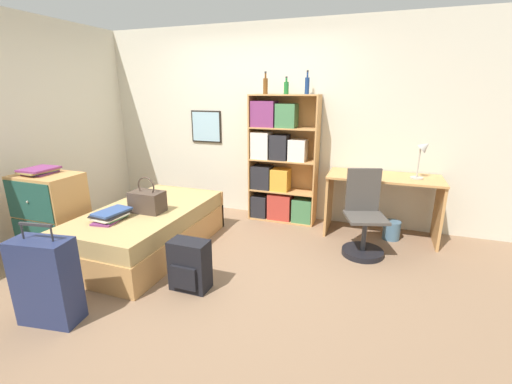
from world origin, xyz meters
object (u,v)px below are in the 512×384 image
at_px(handbag, 147,201).
at_px(bottle_green, 265,86).
at_px(bottle_clear, 307,85).
at_px(desk_lamp, 423,153).
at_px(bottle_brown, 286,87).
at_px(bookcase, 279,165).
at_px(dresser, 52,214).
at_px(backpack, 190,266).
at_px(bed, 149,229).
at_px(book_stack_on_bed, 111,215).
at_px(desk_chair, 363,227).
at_px(waste_bin, 392,230).
at_px(desk, 382,194).
at_px(magazine_pile_on_dresser, 39,171).
at_px(suitcase, 46,281).

relative_size(handbag, bottle_green, 1.39).
height_order(bottle_clear, desk_lamp, bottle_clear).
bearing_deg(bottle_brown, bookcase, -159.73).
distance_m(dresser, backpack, 1.83).
distance_m(bottle_green, backpack, 2.52).
bearing_deg(handbag, bed, 131.92).
bearing_deg(book_stack_on_bed, bookcase, 56.35).
relative_size(book_stack_on_bed, bottle_clear, 1.40).
distance_m(bottle_green, desk_chair, 2.14).
distance_m(desk_lamp, waste_bin, 0.98).
distance_m(bed, bookcase, 1.86).
relative_size(desk_lamp, waste_bin, 2.00).
height_order(bottle_brown, desk_lamp, bottle_brown).
height_order(handbag, book_stack_on_bed, handbag).
relative_size(book_stack_on_bed, desk_chair, 0.43).
bearing_deg(desk, magazine_pile_on_dresser, -154.21).
height_order(desk_lamp, desk_chair, desk_lamp).
xyz_separation_m(handbag, suitcase, (-0.01, -1.25, -0.26)).
relative_size(bookcase, desk_lamp, 3.73).
relative_size(bed, magazine_pile_on_dresser, 5.26).
xyz_separation_m(suitcase, bottle_green, (0.84, 2.73, 1.46)).
relative_size(desk_lamp, backpack, 0.98).
height_order(book_stack_on_bed, bottle_clear, bottle_clear).
xyz_separation_m(magazine_pile_on_dresser, bottle_clear, (2.46, 1.86, 0.88)).
bearing_deg(handbag, book_stack_on_bed, -119.30).
bearing_deg(backpack, dresser, 174.74).
bearing_deg(magazine_pile_on_dresser, handbag, 16.30).
bearing_deg(dresser, bookcase, 41.32).
bearing_deg(desk, handbag, -150.23).
bearing_deg(bottle_brown, dresser, -139.26).
bearing_deg(backpack, waste_bin, 45.71).
distance_m(handbag, desk, 2.73).
distance_m(bookcase, desk_chair, 1.45).
height_order(bookcase, desk_lamp, bookcase).
bearing_deg(bottle_clear, book_stack_on_bed, -129.61).
bearing_deg(bed, backpack, -33.91).
bearing_deg(bottle_brown, magazine_pile_on_dresser, -140.18).
height_order(dresser, desk_lamp, desk_lamp).
bearing_deg(desk_lamp, bottle_brown, 174.36).
bearing_deg(backpack, desk, 49.15).
relative_size(desk, backpack, 2.79).
height_order(bottle_green, desk_chair, bottle_green).
xyz_separation_m(bottle_brown, desk_chair, (1.10, -0.72, -1.47)).
height_order(bookcase, desk_chair, bookcase).
relative_size(bed, book_stack_on_bed, 4.53).
distance_m(handbag, book_stack_on_bed, 0.40).
bearing_deg(bottle_clear, bottle_green, -174.21).
xyz_separation_m(magazine_pile_on_dresser, waste_bin, (3.62, 1.62, -0.81)).
distance_m(desk, desk_lamp, 0.65).
height_order(suitcase, desk_chair, desk_chair).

